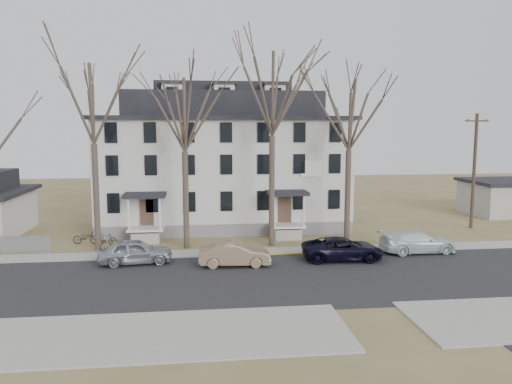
{
  "coord_description": "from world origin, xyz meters",
  "views": [
    {
      "loc": [
        -4.15,
        -24.59,
        8.41
      ],
      "look_at": [
        -0.21,
        9.0,
        3.99
      ],
      "focal_mm": 35.0,
      "sensor_mm": 36.0,
      "label": 1
    }
  ],
  "objects": [
    {
      "name": "car_tan",
      "position": [
        -2.0,
        4.8,
        0.71
      ],
      "size": [
        4.4,
        1.72,
        1.43
      ],
      "primitive_type": "imported",
      "rotation": [
        0.0,
        0.0,
        1.52
      ],
      "color": "#8F7559",
      "rests_on": "ground"
    },
    {
      "name": "ground",
      "position": [
        0.0,
        0.0,
        0.0
      ],
      "size": [
        120.0,
        120.0,
        0.0
      ],
      "primitive_type": "plane",
      "color": "olive",
      "rests_on": "ground"
    },
    {
      "name": "boarding_house",
      "position": [
        -2.0,
        17.95,
        5.38
      ],
      "size": [
        20.8,
        12.36,
        12.05
      ],
      "color": "slate",
      "rests_on": "ground"
    },
    {
      "name": "car_navy",
      "position": [
        4.91,
        5.4,
        0.71
      ],
      "size": [
        5.25,
        2.62,
        1.43
      ],
      "primitive_type": "imported",
      "rotation": [
        0.0,
        0.0,
        1.52
      ],
      "color": "black",
      "rests_on": "ground"
    },
    {
      "name": "bicycle_right",
      "position": [
        -10.71,
        11.0,
        0.44
      ],
      "size": [
        1.54,
        0.85,
        0.89
      ],
      "primitive_type": "imported",
      "rotation": [
        0.0,
        0.0,
        1.88
      ],
      "color": "black",
      "rests_on": "ground"
    },
    {
      "name": "main_road",
      "position": [
        0.0,
        2.0,
        0.0
      ],
      "size": [
        120.0,
        10.0,
        0.04
      ],
      "primitive_type": "cube",
      "color": "#27272A",
      "rests_on": "ground"
    },
    {
      "name": "car_silver",
      "position": [
        -8.06,
        5.98,
        0.77
      ],
      "size": [
        4.67,
        2.25,
        1.54
      ],
      "primitive_type": "imported",
      "rotation": [
        0.0,
        0.0,
        1.67
      ],
      "color": "#9AA1AB",
      "rests_on": "ground"
    },
    {
      "name": "car_white",
      "position": [
        10.41,
        6.6,
        0.74
      ],
      "size": [
        5.15,
        2.25,
        1.47
      ],
      "primitive_type": "imported",
      "rotation": [
        0.0,
        0.0,
        1.61
      ],
      "color": "silver",
      "rests_on": "ground"
    },
    {
      "name": "tree_mid_left",
      "position": [
        -5.0,
        9.8,
        9.6
      ],
      "size": [
        7.8,
        7.8,
        12.74
      ],
      "color": "#473B31",
      "rests_on": "ground"
    },
    {
      "name": "tree_center",
      "position": [
        1.0,
        9.8,
        11.08
      ],
      "size": [
        9.0,
        9.0,
        14.7
      ],
      "color": "#473B31",
      "rests_on": "ground"
    },
    {
      "name": "tree_far_left",
      "position": [
        -11.0,
        9.8,
        10.34
      ],
      "size": [
        8.4,
        8.4,
        13.72
      ],
      "color": "#473B31",
      "rests_on": "ground"
    },
    {
      "name": "yellow_curb",
      "position": [
        5.0,
        7.1,
        0.0
      ],
      "size": [
        14.0,
        0.25,
        0.06
      ],
      "primitive_type": "cube",
      "color": "gold",
      "rests_on": "ground"
    },
    {
      "name": "utility_pole_far",
      "position": [
        18.5,
        14.0,
        4.9
      ],
      "size": [
        2.0,
        0.28,
        9.5
      ],
      "color": "#3D3023",
      "rests_on": "ground"
    },
    {
      "name": "bicycle_left",
      "position": [
        -12.22,
        11.71,
        0.48
      ],
      "size": [
        1.87,
        0.74,
        0.96
      ],
      "primitive_type": "imported",
      "rotation": [
        0.0,
        0.0,
        1.51
      ],
      "color": "black",
      "rests_on": "ground"
    },
    {
      "name": "near_sidewalk_left",
      "position": [
        -8.0,
        -5.0,
        0.0
      ],
      "size": [
        20.0,
        5.0,
        0.08
      ],
      "primitive_type": "cube",
      "color": "#A09F97",
      "rests_on": "ground"
    },
    {
      "name": "tree_mid_right",
      "position": [
        6.5,
        9.8,
        9.6
      ],
      "size": [
        7.8,
        7.8,
        12.74
      ],
      "color": "#473B31",
      "rests_on": "ground"
    },
    {
      "name": "far_sidewalk",
      "position": [
        0.0,
        8.0,
        0.0
      ],
      "size": [
        120.0,
        2.0,
        0.08
      ],
      "primitive_type": "cube",
      "color": "#A09F97",
      "rests_on": "ground"
    },
    {
      "name": "distant_building",
      "position": [
        26.0,
        20.0,
        1.68
      ],
      "size": [
        8.5,
        6.5,
        3.35
      ],
      "color": "#A09F97",
      "rests_on": "ground"
    }
  ]
}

